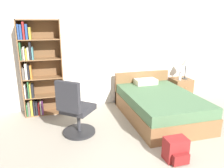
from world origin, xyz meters
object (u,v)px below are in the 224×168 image
at_px(bed, 158,105).
at_px(nightstand, 180,89).
at_px(bookshelf, 37,70).
at_px(table_lamp, 186,62).
at_px(backpack_red, 176,150).
at_px(water_bottle, 180,76).
at_px(office_chair, 75,111).

distance_m(bed, nightstand, 1.25).
xyz_separation_m(bookshelf, table_lamp, (3.47, -0.12, 0.02)).
height_order(bookshelf, backpack_red, bookshelf).
distance_m(bed, backpack_red, 1.51).
distance_m(bookshelf, backpack_red, 3.10).
height_order(bookshelf, bed, bookshelf).
height_order(table_lamp, water_bottle, table_lamp).
distance_m(office_chair, backpack_red, 1.75).
bearing_deg(bed, office_chair, -169.91).
bearing_deg(bookshelf, bed, -19.19).
bearing_deg(bookshelf, water_bottle, -3.29).
distance_m(office_chair, nightstand, 2.96).
xyz_separation_m(bookshelf, bed, (2.40, -0.84, -0.69)).
bearing_deg(office_chair, table_lamp, 20.10).
xyz_separation_m(office_chair, water_bottle, (2.64, 0.96, 0.21)).
relative_size(office_chair, table_lamp, 1.95).
bearing_deg(table_lamp, nightstand, 150.04).
height_order(bookshelf, nightstand, bookshelf).
distance_m(bookshelf, bed, 2.64).
bearing_deg(nightstand, office_chair, -158.70).
bearing_deg(office_chair, water_bottle, 20.01).
xyz_separation_m(bed, nightstand, (0.99, 0.76, 0.01)).
distance_m(bed, water_bottle, 1.16).
relative_size(table_lamp, water_bottle, 2.79).
bearing_deg(bookshelf, office_chair, -60.64).
xyz_separation_m(bed, backpack_red, (-0.45, -1.43, -0.11)).
height_order(table_lamp, backpack_red, table_lamp).
distance_m(bookshelf, table_lamp, 3.47).
relative_size(bed, table_lamp, 3.76).
xyz_separation_m(table_lamp, water_bottle, (-0.18, -0.07, -0.32)).
bearing_deg(nightstand, bookshelf, 178.71).
bearing_deg(bed, bookshelf, 160.81).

